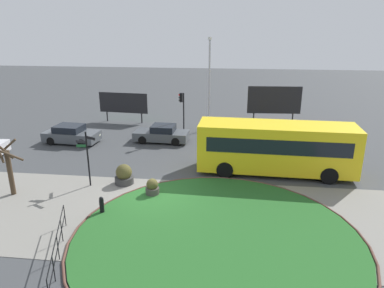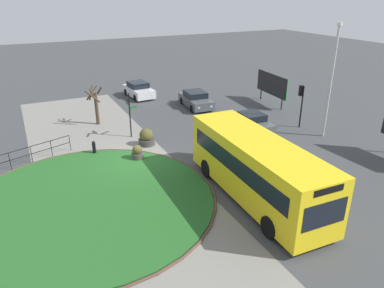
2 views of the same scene
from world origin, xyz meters
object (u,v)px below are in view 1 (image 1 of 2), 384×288
at_px(signpost_directional, 87,154).
at_px(bus_yellow, 276,147).
at_px(bollard_foreground, 102,205).
at_px(car_near_lane, 71,134).
at_px(billboard_right, 123,103).
at_px(billboard_left, 274,100).
at_px(street_tree_bare, 8,166).
at_px(traffic_light_near, 182,103).
at_px(planter_near_signpost, 152,188).
at_px(lamppost_tall, 209,81).
at_px(car_trailing, 162,134).
at_px(planter_kerbside, 124,175).

bearing_deg(signpost_directional, bus_yellow, 16.39).
bearing_deg(bollard_foreground, car_near_lane, 121.08).
xyz_separation_m(bus_yellow, car_near_lane, (-15.12, 4.25, -1.01)).
distance_m(car_near_lane, billboard_right, 7.04).
bearing_deg(billboard_left, car_near_lane, -160.73).
bearing_deg(bollard_foreground, street_tree_bare, 165.52).
relative_size(bollard_foreground, car_near_lane, 0.21).
height_order(bollard_foreground, billboard_right, billboard_right).
relative_size(bollard_foreground, billboard_right, 0.19).
bearing_deg(street_tree_bare, traffic_light_near, 62.01).
height_order(bollard_foreground, planter_near_signpost, planter_near_signpost).
height_order(signpost_directional, bus_yellow, signpost_directional).
height_order(lamppost_tall, billboard_right, lamppost_tall).
bearing_deg(car_trailing, planter_near_signpost, 100.74).
xyz_separation_m(bollard_foreground, car_near_lane, (-6.27, 10.41, 0.20)).
xyz_separation_m(planter_near_signpost, street_tree_bare, (-7.54, -0.80, 1.21)).
distance_m(traffic_light_near, planter_kerbside, 11.93).
relative_size(signpost_directional, car_near_lane, 0.75).
xyz_separation_m(bollard_foreground, billboard_left, (9.80, 17.20, 1.89)).
distance_m(traffic_light_near, street_tree_bare, 15.57).
bearing_deg(planter_near_signpost, traffic_light_near, 91.06).
relative_size(signpost_directional, bollard_foreground, 3.57).
height_order(bus_yellow, car_trailing, bus_yellow).
xyz_separation_m(bollard_foreground, bus_yellow, (8.84, 6.16, 1.21)).
distance_m(car_trailing, lamppost_tall, 6.34).
height_order(signpost_directional, bollard_foreground, signpost_directional).
distance_m(car_trailing, traffic_light_near, 4.21).
relative_size(bus_yellow, street_tree_bare, 3.12).
relative_size(billboard_right, planter_near_signpost, 4.93).
height_order(billboard_right, street_tree_bare, street_tree_bare).
height_order(bollard_foreground, traffic_light_near, traffic_light_near).
height_order(bollard_foreground, planter_kerbside, planter_kerbside).
bearing_deg(bollard_foreground, traffic_light_near, 83.40).
bearing_deg(lamppost_tall, planter_near_signpost, -98.91).
height_order(signpost_directional, lamppost_tall, lamppost_tall).
distance_m(car_trailing, billboard_left, 10.89).
relative_size(bus_yellow, car_trailing, 2.20).
bearing_deg(bus_yellow, billboard_left, 86.99).
height_order(car_trailing, traffic_light_near, traffic_light_near).
xyz_separation_m(signpost_directional, bus_yellow, (10.68, 3.14, -0.25)).
bearing_deg(car_trailing, billboard_right, -46.67).
distance_m(car_near_lane, street_tree_bare, 9.06).
relative_size(bollard_foreground, traffic_light_near, 0.28).
relative_size(lamppost_tall, street_tree_bare, 2.57).
relative_size(car_near_lane, lamppost_tall, 0.55).
bearing_deg(signpost_directional, traffic_light_near, 73.53).
xyz_separation_m(signpost_directional, lamppost_tall, (5.91, 12.47, 2.28)).
bearing_deg(billboard_left, signpost_directional, -132.99).
bearing_deg(bollard_foreground, bus_yellow, 34.86).
xyz_separation_m(car_near_lane, billboard_right, (2.23, 6.58, 1.15)).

